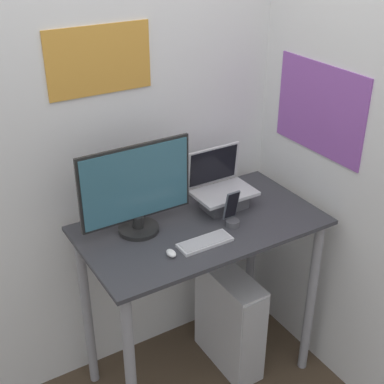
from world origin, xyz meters
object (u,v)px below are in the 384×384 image
cell_phone (232,215)px  mouse (171,253)px  monitor (136,191)px  computer_tower (229,320)px  laptop (222,192)px  keyboard (205,242)px

cell_phone → mouse: bearing=-169.2°
monitor → computer_tower: monitor is taller
mouse → laptop: bearing=30.0°
mouse → computer_tower: 0.81m
laptop → monitor: bearing=179.0°
laptop → monitor: monitor is taller
keyboard → computer_tower: bearing=29.5°
mouse → keyboard: bearing=0.8°
monitor → cell_phone: (0.39, -0.18, -0.15)m
keyboard → computer_tower: (0.26, 0.15, -0.67)m
cell_phone → computer_tower: (0.07, 0.08, -0.72)m
laptop → keyboard: laptop is taller
keyboard → computer_tower: 0.73m
cell_phone → monitor: bearing=154.9°
cell_phone → keyboard: bearing=-160.7°
laptop → keyboard: bearing=-136.1°
keyboard → cell_phone: (0.19, 0.07, 0.05)m
laptop → mouse: 0.49m
laptop → mouse: bearing=-150.0°
laptop → computer_tower: bearing=-84.8°
laptop → monitor: (-0.45, 0.01, 0.12)m
cell_phone → laptop: bearing=70.6°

